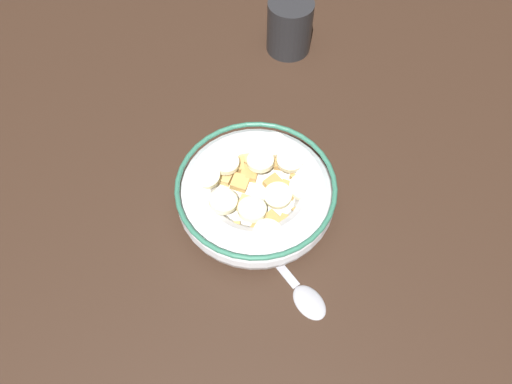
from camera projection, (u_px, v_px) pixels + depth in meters
ground_plane at (256, 208)px, 58.05cm from camera, size 137.42×137.42×2.00cm
cereal_bowl at (256, 193)px, 54.92cm from camera, size 19.02×19.02×5.41cm
spoon at (297, 287)px, 51.23cm from camera, size 8.81×14.73×0.80cm
coffee_mug at (290, 26)px, 68.87cm from camera, size 9.47×6.82×8.04cm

